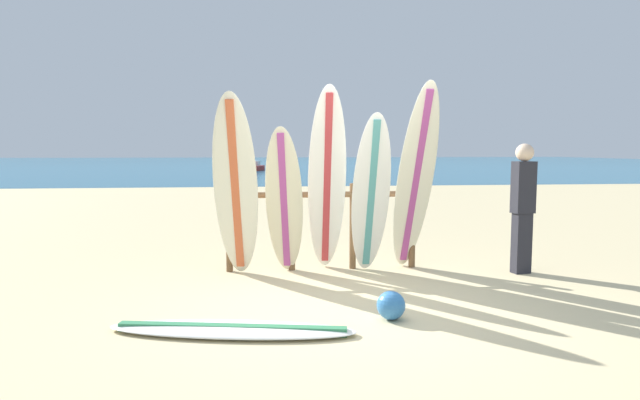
# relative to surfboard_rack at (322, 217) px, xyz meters

# --- Properties ---
(ground_plane) EXTENTS (120.00, 120.00, 0.00)m
(ground_plane) POSITION_rel_surfboard_rack_xyz_m (0.12, -1.81, -0.73)
(ground_plane) COLOR beige
(ocean_water) EXTENTS (120.00, 80.00, 0.01)m
(ocean_water) POSITION_rel_surfboard_rack_xyz_m (0.12, 56.19, -0.72)
(ocean_water) COLOR #196B93
(ocean_water) RESTS_ON ground
(surfboard_rack) EXTENTS (2.63, 0.09, 1.18)m
(surfboard_rack) POSITION_rel_surfboard_rack_xyz_m (0.00, 0.00, 0.00)
(surfboard_rack) COLOR brown
(surfboard_rack) RESTS_ON ground
(surfboard_leaning_far_left) EXTENTS (0.65, 0.83, 2.34)m
(surfboard_leaning_far_left) POSITION_rel_surfboard_rack_xyz_m (-1.15, -0.41, 0.45)
(surfboard_leaning_far_left) COLOR silver
(surfboard_leaning_far_left) RESTS_ON ground
(surfboard_leaning_left) EXTENTS (0.60, 0.77, 1.94)m
(surfboard_leaning_left) POSITION_rel_surfboard_rack_xyz_m (-0.53, -0.31, 0.24)
(surfboard_leaning_left) COLOR beige
(surfboard_leaning_left) RESTS_ON ground
(surfboard_leaning_center_left) EXTENTS (0.55, 0.95, 2.45)m
(surfboard_leaning_center_left) POSITION_rel_surfboard_rack_xyz_m (0.03, -0.26, 0.50)
(surfboard_leaning_center_left) COLOR white
(surfboard_leaning_center_left) RESTS_ON ground
(surfboard_leaning_center) EXTENTS (0.51, 0.73, 2.11)m
(surfboard_leaning_center) POSITION_rel_surfboard_rack_xyz_m (0.59, -0.39, 0.33)
(surfboard_leaning_center) COLOR white
(surfboard_leaning_center) RESTS_ON ground
(surfboard_leaning_center_right) EXTENTS (0.51, 1.16, 2.48)m
(surfboard_leaning_center_right) POSITION_rel_surfboard_rack_xyz_m (1.16, -0.44, 0.51)
(surfboard_leaning_center_right) COLOR silver
(surfboard_leaning_center_right) RESTS_ON ground
(surfboard_lying_on_sand) EXTENTS (2.31, 0.91, 0.08)m
(surfboard_lying_on_sand) POSITION_rel_surfboard_rack_xyz_m (-1.10, -2.45, -0.69)
(surfboard_lying_on_sand) COLOR white
(surfboard_lying_on_sand) RESTS_ON ground
(beachgoer_standing) EXTENTS (0.30, 0.23, 1.72)m
(beachgoer_standing) POSITION_rel_surfboard_rack_xyz_m (2.61, -0.51, 0.22)
(beachgoer_standing) COLOR #26262D
(beachgoer_standing) RESTS_ON ground
(small_boat_offshore) EXTENTS (1.57, 2.84, 0.71)m
(small_boat_offshore) POSITION_rel_surfboard_rack_xyz_m (-1.33, 34.00, -0.47)
(small_boat_offshore) COLOR #B22D28
(small_boat_offshore) RESTS_ON ocean_water
(beach_ball) EXTENTS (0.28, 0.28, 0.28)m
(beach_ball) POSITION_rel_surfboard_rack_xyz_m (0.41, -2.23, -0.59)
(beach_ball) COLOR #3372B2
(beach_ball) RESTS_ON ground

